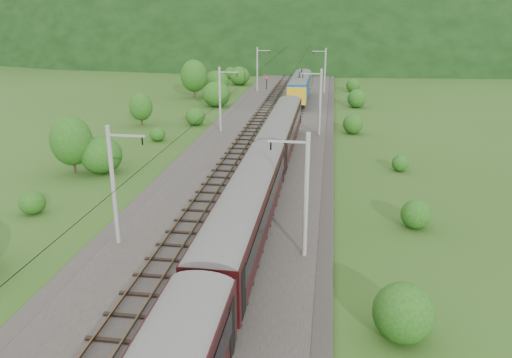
# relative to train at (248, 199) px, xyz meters

# --- Properties ---
(ground) EXTENTS (600.00, 600.00, 0.00)m
(ground) POSITION_rel_train_xyz_m (-2.40, -1.13, -3.47)
(ground) COLOR #2A4816
(ground) RESTS_ON ground
(railbed) EXTENTS (14.00, 220.00, 0.30)m
(railbed) POSITION_rel_train_xyz_m (-2.40, 8.87, -3.32)
(railbed) COLOR #38332D
(railbed) RESTS_ON ground
(track_left) EXTENTS (2.40, 220.00, 0.27)m
(track_left) POSITION_rel_train_xyz_m (-4.80, 8.87, -3.10)
(track_left) COLOR brown
(track_left) RESTS_ON railbed
(track_right) EXTENTS (2.40, 220.00, 0.27)m
(track_right) POSITION_rel_train_xyz_m (0.00, 8.87, -3.10)
(track_right) COLOR brown
(track_right) RESTS_ON railbed
(catenary_left) EXTENTS (2.54, 192.28, 8.00)m
(catenary_left) POSITION_rel_train_xyz_m (-8.52, 30.87, 1.03)
(catenary_left) COLOR gray
(catenary_left) RESTS_ON railbed
(catenary_right) EXTENTS (2.54, 192.28, 8.00)m
(catenary_right) POSITION_rel_train_xyz_m (3.72, 30.87, 1.03)
(catenary_right) COLOR gray
(catenary_right) RESTS_ON railbed
(overhead_wires) EXTENTS (4.83, 198.00, 0.03)m
(overhead_wires) POSITION_rel_train_xyz_m (-2.40, 8.87, 3.63)
(overhead_wires) COLOR black
(overhead_wires) RESTS_ON ground
(mountain_main) EXTENTS (504.00, 360.00, 244.00)m
(mountain_main) POSITION_rel_train_xyz_m (-2.40, 258.87, -3.47)
(mountain_main) COLOR black
(mountain_main) RESTS_ON ground
(mountain_ridge) EXTENTS (336.00, 280.00, 132.00)m
(mountain_ridge) POSITION_rel_train_xyz_m (-122.40, 298.87, -3.47)
(mountain_ridge) COLOR black
(mountain_ridge) RESTS_ON ground
(train) EXTENTS (2.93, 117.00, 5.08)m
(train) POSITION_rel_train_xyz_m (0.00, 0.00, 0.00)
(train) COLOR black
(train) RESTS_ON ground
(hazard_post_near) EXTENTS (0.16, 0.16, 1.49)m
(hazard_post_near) POSITION_rel_train_xyz_m (-2.55, 20.15, -2.43)
(hazard_post_near) COLOR red
(hazard_post_near) RESTS_ON railbed
(hazard_post_far) EXTENTS (0.17, 0.17, 1.57)m
(hazard_post_far) POSITION_rel_train_xyz_m (-2.33, 31.15, -2.39)
(hazard_post_far) COLOR red
(hazard_post_far) RESTS_ON railbed
(signal) EXTENTS (0.26, 0.26, 2.35)m
(signal) POSITION_rel_train_xyz_m (-7.11, 64.93, -1.79)
(signal) COLOR black
(signal) RESTS_ON railbed
(vegetation_left) EXTENTS (11.34, 147.16, 6.63)m
(vegetation_left) POSITION_rel_train_xyz_m (-15.86, 24.66, -1.20)
(vegetation_left) COLOR #144B14
(vegetation_left) RESTS_ON ground
(vegetation_right) EXTENTS (6.14, 108.70, 3.17)m
(vegetation_right) POSITION_rel_train_xyz_m (9.48, 3.62, -2.15)
(vegetation_right) COLOR #144B14
(vegetation_right) RESTS_ON ground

